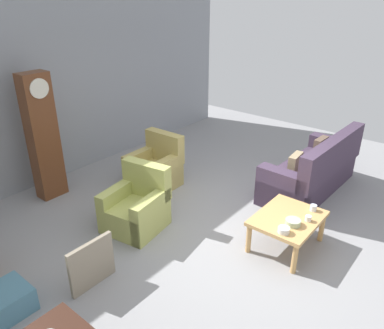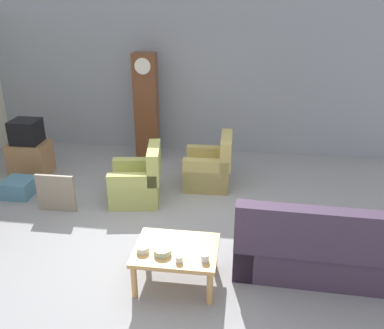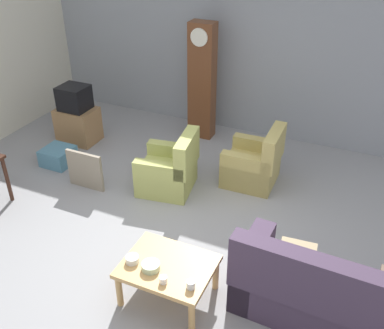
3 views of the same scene
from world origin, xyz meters
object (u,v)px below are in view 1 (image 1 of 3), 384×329
(armchair_olive_near, at_px, (137,208))
(cup_blue_rimmed, at_px, (313,208))
(couch_floral, at_px, (313,172))
(bowl_shallow_green, at_px, (293,222))
(grandfather_clock, at_px, (43,137))
(storage_box_blue, at_px, (7,301))
(bowl_white_stacked, at_px, (284,230))
(framed_picture_leaning, at_px, (92,264))
(cup_white_porcelain, at_px, (308,218))
(armchair_olive_far, at_px, (155,170))
(coffee_table_wood, at_px, (288,221))

(armchair_olive_near, relative_size, cup_blue_rimmed, 10.51)
(cup_blue_rimmed, bearing_deg, couch_floral, 22.64)
(armchair_olive_near, height_order, bowl_shallow_green, armchair_olive_near)
(grandfather_clock, height_order, cup_blue_rimmed, grandfather_clock)
(couch_floral, distance_m, armchair_olive_near, 3.06)
(storage_box_blue, height_order, bowl_shallow_green, bowl_shallow_green)
(couch_floral, bearing_deg, bowl_white_stacked, -166.67)
(framed_picture_leaning, bearing_deg, cup_blue_rimmed, -32.97)
(storage_box_blue, distance_m, bowl_white_stacked, 3.24)
(armchair_olive_near, bearing_deg, cup_white_porcelain, -64.56)
(grandfather_clock, bearing_deg, armchair_olive_far, -39.70)
(armchair_olive_far, xyz_separation_m, bowl_white_stacked, (-0.51, -2.71, 0.20))
(storage_box_blue, bearing_deg, bowl_white_stacked, -36.39)
(framed_picture_leaning, bearing_deg, grandfather_clock, 68.70)
(couch_floral, distance_m, coffee_table_wood, 1.76)
(armchair_olive_near, relative_size, bowl_shallow_green, 4.68)
(armchair_olive_near, distance_m, cup_white_porcelain, 2.38)
(storage_box_blue, relative_size, cup_blue_rimmed, 5.35)
(framed_picture_leaning, bearing_deg, bowl_white_stacked, -41.08)
(armchair_olive_far, distance_m, bowl_white_stacked, 2.77)
(framed_picture_leaning, bearing_deg, armchair_olive_near, 22.88)
(coffee_table_wood, distance_m, cup_blue_rimmed, 0.42)
(storage_box_blue, distance_m, cup_white_porcelain, 3.66)
(armchair_olive_far, height_order, bowl_shallow_green, armchair_olive_far)
(framed_picture_leaning, relative_size, cup_white_porcelain, 7.43)
(storage_box_blue, bearing_deg, coffee_table_wood, -31.27)
(bowl_white_stacked, bearing_deg, cup_white_porcelain, -16.04)
(armchair_olive_far, bearing_deg, couch_floral, -54.78)
(coffee_table_wood, height_order, framed_picture_leaning, framed_picture_leaning)
(cup_white_porcelain, relative_size, cup_blue_rimmed, 0.92)
(storage_box_blue, bearing_deg, armchair_olive_far, 14.50)
(cup_blue_rimmed, bearing_deg, framed_picture_leaning, 147.03)
(framed_picture_leaning, height_order, bowl_white_stacked, framed_picture_leaning)
(armchair_olive_near, bearing_deg, framed_picture_leaning, -157.12)
(bowl_white_stacked, bearing_deg, coffee_table_wood, 17.72)
(couch_floral, distance_m, storage_box_blue, 4.88)
(cup_white_porcelain, bearing_deg, bowl_white_stacked, 163.96)
(bowl_shallow_green, bearing_deg, armchair_olive_near, 111.81)
(armchair_olive_near, distance_m, framed_picture_leaning, 1.27)
(framed_picture_leaning, distance_m, storage_box_blue, 0.94)
(armchair_olive_near, distance_m, grandfather_clock, 1.98)
(armchair_olive_far, bearing_deg, bowl_white_stacked, -100.68)
(armchair_olive_near, xyz_separation_m, armchair_olive_far, (1.09, 0.70, 0.00))
(armchair_olive_far, distance_m, framed_picture_leaning, 2.55)
(coffee_table_wood, distance_m, bowl_shallow_green, 0.21)
(framed_picture_leaning, bearing_deg, armchair_olive_far, 27.74)
(armchair_olive_far, height_order, coffee_table_wood, armchair_olive_far)
(framed_picture_leaning, height_order, storage_box_blue, framed_picture_leaning)
(cup_white_porcelain, distance_m, bowl_white_stacked, 0.45)
(storage_box_blue, bearing_deg, couch_floral, -16.89)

